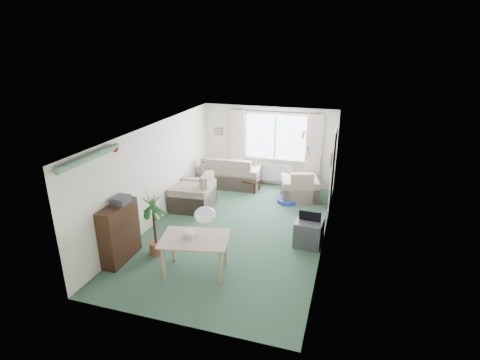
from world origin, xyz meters
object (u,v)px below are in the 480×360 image
(armchair_corner, at_px, (300,184))
(coffee_table, at_px, (246,184))
(armchair_left, at_px, (192,190))
(dining_table, at_px, (196,256))
(bookshelf, at_px, (120,233))
(houseplant, at_px, (154,224))
(pet_bed, at_px, (287,200))
(tv_cube, at_px, (309,232))
(sofa, at_px, (230,171))

(armchair_corner, distance_m, coffee_table, 1.64)
(armchair_left, height_order, dining_table, armchair_left)
(bookshelf, relative_size, houseplant, 0.86)
(houseplant, xyz_separation_m, pet_bed, (2.13, 3.44, -0.64))
(houseplant, bearing_deg, dining_table, -19.50)
(dining_table, distance_m, tv_cube, 2.57)
(sofa, distance_m, bookshelf, 4.67)
(houseplant, bearing_deg, armchair_corner, 57.76)
(coffee_table, distance_m, bookshelf, 4.58)
(dining_table, bearing_deg, tv_cube, 41.67)
(tv_cube, xyz_separation_m, pet_bed, (-0.85, 2.11, -0.23))
(dining_table, bearing_deg, bookshelf, -179.55)
(armchair_left, bearing_deg, bookshelf, -11.92)
(coffee_table, xyz_separation_m, pet_bed, (1.34, -0.53, -0.13))
(armchair_left, height_order, tv_cube, armchair_left)
(houseplant, bearing_deg, pet_bed, 58.21)
(dining_table, bearing_deg, armchair_corner, 72.24)
(armchair_corner, distance_m, bookshelf, 5.13)
(armchair_corner, height_order, dining_table, armchair_corner)
(coffee_table, height_order, dining_table, dining_table)
(armchair_corner, bearing_deg, tv_cube, 87.78)
(tv_cube, bearing_deg, armchair_corner, 107.16)
(coffee_table, bearing_deg, sofa, 156.74)
(armchair_corner, bearing_deg, dining_table, 56.78)
(armchair_corner, xyz_separation_m, dining_table, (-1.34, -4.18, -0.08))
(coffee_table, relative_size, bookshelf, 0.68)
(dining_table, xyz_separation_m, pet_bed, (1.07, 3.81, -0.30))
(dining_table, height_order, tv_cube, dining_table)
(armchair_left, xyz_separation_m, tv_cube, (3.20, -1.05, -0.20))
(sofa, height_order, houseplant, houseplant)
(armchair_corner, height_order, tv_cube, armchair_corner)
(bookshelf, bearing_deg, pet_bed, 53.88)
(dining_table, bearing_deg, armchair_left, 114.96)
(coffee_table, height_order, houseplant, houseplant)
(coffee_table, xyz_separation_m, bookshelf, (-1.35, -4.36, 0.41))
(dining_table, bearing_deg, houseplant, 160.50)
(bookshelf, bearing_deg, armchair_corner, 53.77)
(tv_cube, relative_size, pet_bed, 1.08)
(coffee_table, xyz_separation_m, dining_table, (0.27, -4.34, 0.18))
(armchair_left, height_order, houseplant, houseplant)
(tv_cube, height_order, pet_bed, tv_cube)
(armchair_corner, height_order, houseplant, houseplant)
(sofa, height_order, pet_bed, sofa)
(houseplant, relative_size, tv_cube, 2.22)
(pet_bed, bearing_deg, coffee_table, 158.48)
(armchair_corner, distance_m, houseplant, 4.50)
(dining_table, xyz_separation_m, tv_cube, (1.92, 1.71, -0.08))
(armchair_left, bearing_deg, tv_cube, 66.97)
(armchair_left, xyz_separation_m, dining_table, (1.28, -2.75, -0.12))
(sofa, relative_size, pet_bed, 3.26)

